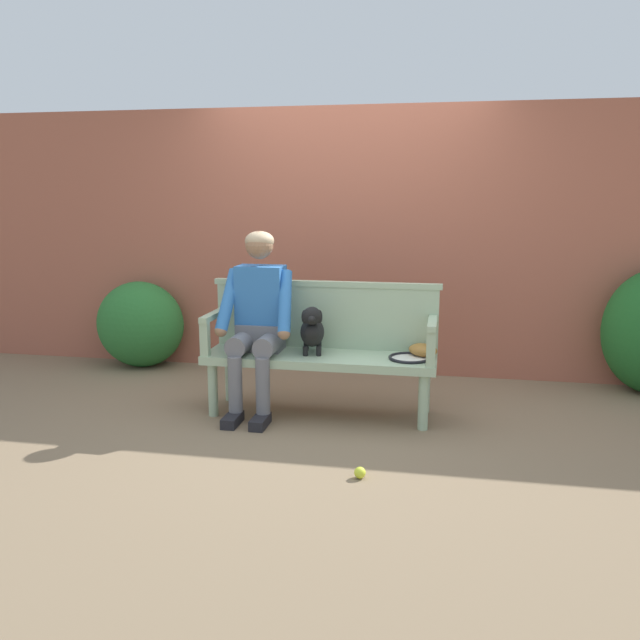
{
  "coord_description": "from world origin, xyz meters",
  "views": [
    {
      "loc": [
        0.88,
        -4.52,
        1.59
      ],
      "look_at": [
        0.0,
        0.0,
        0.7
      ],
      "focal_mm": 37.07,
      "sensor_mm": 36.0,
      "label": 1
    }
  ],
  "objects_px": {
    "tennis_racket": "(410,357)",
    "dog_on_bench": "(312,330)",
    "garden_bench": "(320,362)",
    "baseball_glove": "(423,350)",
    "tennis_ball": "(360,473)",
    "person_seated": "(258,315)"
  },
  "relations": [
    {
      "from": "person_seated",
      "to": "tennis_racket",
      "type": "height_order",
      "value": "person_seated"
    },
    {
      "from": "garden_bench",
      "to": "tennis_racket",
      "type": "xyz_separation_m",
      "value": [
        0.64,
        0.0,
        0.07
      ]
    },
    {
      "from": "dog_on_bench",
      "to": "tennis_ball",
      "type": "bearing_deg",
      "value": -64.77
    },
    {
      "from": "tennis_racket",
      "to": "tennis_ball",
      "type": "relative_size",
      "value": 8.81
    },
    {
      "from": "garden_bench",
      "to": "dog_on_bench",
      "type": "xyz_separation_m",
      "value": [
        -0.05,
        -0.01,
        0.24
      ]
    },
    {
      "from": "person_seated",
      "to": "tennis_racket",
      "type": "xyz_separation_m",
      "value": [
        1.1,
        0.02,
        -0.26
      ]
    },
    {
      "from": "garden_bench",
      "to": "dog_on_bench",
      "type": "bearing_deg",
      "value": -167.72
    },
    {
      "from": "person_seated",
      "to": "tennis_ball",
      "type": "distance_m",
      "value": 1.52
    },
    {
      "from": "garden_bench",
      "to": "baseball_glove",
      "type": "distance_m",
      "value": 0.74
    },
    {
      "from": "tennis_racket",
      "to": "tennis_ball",
      "type": "bearing_deg",
      "value": -101.42
    },
    {
      "from": "dog_on_bench",
      "to": "baseball_glove",
      "type": "relative_size",
      "value": 1.65
    },
    {
      "from": "baseball_glove",
      "to": "dog_on_bench",
      "type": "bearing_deg",
      "value": -136.31
    },
    {
      "from": "person_seated",
      "to": "baseball_glove",
      "type": "distance_m",
      "value": 1.21
    },
    {
      "from": "tennis_racket",
      "to": "dog_on_bench",
      "type": "bearing_deg",
      "value": -178.65
    },
    {
      "from": "garden_bench",
      "to": "baseball_glove",
      "type": "bearing_deg",
      "value": 6.15
    },
    {
      "from": "baseball_glove",
      "to": "tennis_ball",
      "type": "height_order",
      "value": "baseball_glove"
    },
    {
      "from": "dog_on_bench",
      "to": "tennis_racket",
      "type": "bearing_deg",
      "value": 1.35
    },
    {
      "from": "garden_bench",
      "to": "tennis_ball",
      "type": "relative_size",
      "value": 25.11
    },
    {
      "from": "tennis_racket",
      "to": "baseball_glove",
      "type": "bearing_deg",
      "value": 41.57
    },
    {
      "from": "baseball_glove",
      "to": "tennis_ball",
      "type": "bearing_deg",
      "value": -67.62
    },
    {
      "from": "person_seated",
      "to": "baseball_glove",
      "type": "relative_size",
      "value": 5.99
    },
    {
      "from": "dog_on_bench",
      "to": "tennis_ball",
      "type": "height_order",
      "value": "dog_on_bench"
    }
  ]
}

